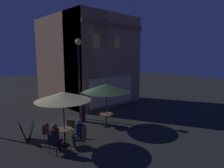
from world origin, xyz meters
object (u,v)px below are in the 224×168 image
at_px(menu_sandwich_board, 27,131).
at_px(patron_standing_2, 83,107).
at_px(cafe_chair_0, 82,135).
at_px(cafe_chair_2, 48,131).
at_px(cafe_table_1, 106,117).
at_px(patio_umbrella_1, 106,88).
at_px(street_lamp_near_corner, 79,60).
at_px(cafe_table_0, 65,134).
at_px(patio_umbrella_0, 63,96).
at_px(patron_seated_1, 55,136).
at_px(cafe_chair_1, 71,127).
at_px(patron_seated_0, 79,132).
at_px(cafe_chair_3, 54,142).

relative_size(menu_sandwich_board, patron_standing_2, 0.50).
distance_m(cafe_chair_0, cafe_chair_2, 1.69).
xyz_separation_m(cafe_table_1, patio_umbrella_1, (0.00, -0.00, 1.64)).
relative_size(street_lamp_near_corner, cafe_table_0, 6.54).
relative_size(patio_umbrella_1, patron_standing_2, 1.42).
xyz_separation_m(street_lamp_near_corner, menu_sandwich_board, (-3.58, -0.92, -3.16)).
relative_size(patio_umbrella_0, patron_seated_1, 1.90).
distance_m(cafe_table_1, cafe_chair_1, 2.22).
bearing_deg(street_lamp_near_corner, cafe_chair_2, -148.26).
distance_m(street_lamp_near_corner, cafe_table_0, 4.77).
bearing_deg(cafe_chair_1, cafe_chair_0, 40.55).
distance_m(cafe_table_0, patio_umbrella_0, 1.67).
bearing_deg(street_lamp_near_corner, menu_sandwich_board, -165.56).
relative_size(cafe_chair_0, cafe_chair_1, 1.15).
bearing_deg(cafe_chair_0, cafe_chair_2, 1.49).
bearing_deg(cafe_chair_0, patron_seated_0, -0.00).
xyz_separation_m(menu_sandwich_board, patio_umbrella_0, (1.02, -1.64, 1.73)).
xyz_separation_m(cafe_chair_0, patron_standing_2, (1.94, 2.70, 0.35)).
distance_m(patron_seated_0, patron_seated_1, 0.99).
height_order(cafe_table_0, patio_umbrella_0, patio_umbrella_0).
bearing_deg(patio_umbrella_1, patron_standing_2, 107.50).
relative_size(cafe_table_0, cafe_table_1, 0.99).
relative_size(street_lamp_near_corner, cafe_table_1, 6.50).
bearing_deg(patron_seated_0, cafe_chair_3, 51.58).
height_order(street_lamp_near_corner, cafe_table_0, street_lamp_near_corner).
height_order(cafe_chair_3, patron_standing_2, patron_standing_2).
xyz_separation_m(cafe_table_0, cafe_table_1, (2.84, 0.41, 0.01)).
xyz_separation_m(menu_sandwich_board, patron_seated_1, (0.40, -2.01, 0.25)).
bearing_deg(menu_sandwich_board, patio_umbrella_1, -3.02).
xyz_separation_m(street_lamp_near_corner, patron_standing_2, (-0.22, -0.61, -2.70)).
relative_size(menu_sandwich_board, cafe_chair_0, 0.93).
bearing_deg(cafe_chair_0, patron_seated_1, 40.85).
relative_size(cafe_table_1, patio_umbrella_1, 0.29).
bearing_deg(patio_umbrella_0, cafe_chair_2, 121.51).
height_order(cafe_table_0, patron_seated_1, patron_seated_1).
bearing_deg(menu_sandwich_board, street_lamp_near_corner, 29.17).
height_order(menu_sandwich_board, cafe_chair_3, menu_sandwich_board).
height_order(patio_umbrella_1, cafe_chair_1, patio_umbrella_1).
relative_size(cafe_table_0, patron_seated_0, 0.62).
relative_size(cafe_chair_0, cafe_chair_2, 1.09).
bearing_deg(cafe_chair_3, cafe_chair_2, 44.67).
xyz_separation_m(cafe_table_1, patron_standing_2, (-0.49, 1.54, 0.39)).
bearing_deg(patio_umbrella_1, patron_seated_1, -167.36).
distance_m(patron_seated_1, patron_standing_2, 3.77).
xyz_separation_m(menu_sandwich_board, patio_umbrella_1, (3.85, -1.23, 1.70)).
bearing_deg(cafe_chair_1, patron_seated_1, -4.35).
bearing_deg(patio_umbrella_0, cafe_chair_1, 40.07).
bearing_deg(patio_umbrella_1, cafe_chair_3, -166.71).
height_order(cafe_chair_1, patron_standing_2, patron_standing_2).
height_order(menu_sandwich_board, patio_umbrella_0, patio_umbrella_0).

